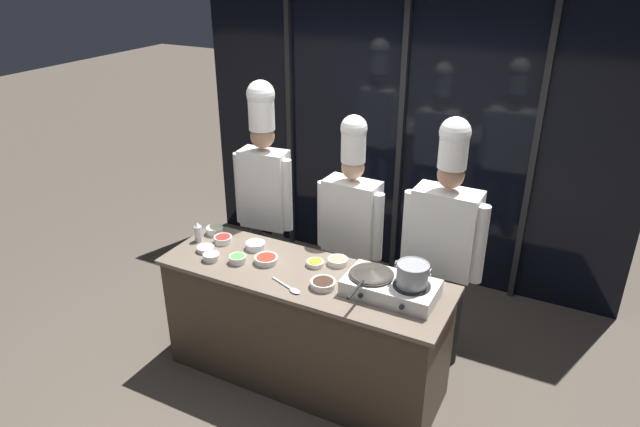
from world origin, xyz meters
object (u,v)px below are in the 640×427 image
at_px(chef_head, 264,182).
at_px(chef_sous, 351,216).
at_px(frying_pan, 371,272).
at_px(squeeze_bottle_clear, 198,232).
at_px(prep_bowl_scallions, 238,259).
at_px(prep_bowl_noodles, 215,230).
at_px(prep_bowl_soy_glaze, 323,283).
at_px(stock_pot, 413,274).
at_px(prep_bowl_garlic, 211,256).
at_px(portable_stove, 391,287).
at_px(prep_bowl_chicken, 255,245).
at_px(prep_bowl_carrots, 315,263).
at_px(prep_bowl_bell_pepper, 223,239).
at_px(prep_bowl_chili_flakes, 266,259).
at_px(prep_bowl_mushrooms, 338,261).
at_px(serving_spoon_slotted, 291,289).
at_px(chef_line, 445,232).
at_px(prep_bowl_rice, 206,249).

height_order(chef_head, chef_sous, chef_head).
relative_size(frying_pan, squeeze_bottle_clear, 3.24).
bearing_deg(prep_bowl_scallions, frying_pan, 6.08).
bearing_deg(chef_head, prep_bowl_noodles, 63.51).
distance_m(frying_pan, prep_bowl_soy_glaze, 0.33).
xyz_separation_m(stock_pot, chef_sous, (-0.74, 0.71, -0.06)).
bearing_deg(prep_bowl_garlic, squeeze_bottle_clear, 144.02).
relative_size(squeeze_bottle_clear, chef_head, 0.08).
bearing_deg(portable_stove, prep_bowl_chicken, 173.73).
relative_size(prep_bowl_carrots, prep_bowl_soy_glaze, 0.73).
relative_size(frying_pan, prep_bowl_soy_glaze, 2.95).
bearing_deg(prep_bowl_garlic, prep_bowl_chicken, 57.01).
height_order(portable_stove, prep_bowl_carrots, portable_stove).
xyz_separation_m(stock_pot, prep_bowl_soy_glaze, (-0.57, -0.12, -0.17)).
height_order(squeeze_bottle_clear, prep_bowl_garlic, squeeze_bottle_clear).
bearing_deg(frying_pan, prep_bowl_garlic, -172.16).
relative_size(prep_bowl_garlic, prep_bowl_noodles, 0.90).
relative_size(prep_bowl_carrots, chef_head, 0.06).
height_order(prep_bowl_chicken, prep_bowl_scallions, prep_bowl_scallions).
relative_size(prep_bowl_bell_pepper, prep_bowl_noodles, 1.05).
height_order(prep_bowl_soy_glaze, chef_head, chef_head).
bearing_deg(prep_bowl_scallions, prep_bowl_chicken, 90.32).
bearing_deg(prep_bowl_chili_flakes, frying_pan, 0.79).
bearing_deg(prep_bowl_chili_flakes, prep_bowl_noodles, 161.95).
bearing_deg(prep_bowl_mushrooms, prep_bowl_noodles, -178.91).
bearing_deg(prep_bowl_noodles, prep_bowl_bell_pepper, -31.16).
height_order(prep_bowl_chili_flakes, prep_bowl_mushrooms, prep_bowl_chili_flakes).
distance_m(squeeze_bottle_clear, chef_head, 0.70).
xyz_separation_m(prep_bowl_scallions, chef_head, (-0.24, 0.76, 0.27)).
distance_m(prep_bowl_carrots, prep_bowl_bell_pepper, 0.78).
height_order(prep_bowl_chili_flakes, serving_spoon_slotted, prep_bowl_chili_flakes).
relative_size(chef_head, chef_line, 1.05).
bearing_deg(serving_spoon_slotted, prep_bowl_chili_flakes, 146.01).
bearing_deg(prep_bowl_noodles, prep_bowl_scallions, -34.58).
relative_size(stock_pot, prep_bowl_soy_glaze, 1.34).
xyz_separation_m(squeeze_bottle_clear, prep_bowl_rice, (0.14, -0.10, -0.05)).
xyz_separation_m(portable_stove, prep_bowl_bell_pepper, (-1.39, 0.09, -0.03)).
distance_m(squeeze_bottle_clear, prep_bowl_mushrooms, 1.11).
distance_m(prep_bowl_carrots, prep_bowl_soy_glaze, 0.29).
height_order(prep_bowl_rice, prep_bowl_chili_flakes, prep_bowl_chili_flakes).
relative_size(frying_pan, prep_bowl_rice, 3.89).
height_order(stock_pot, serving_spoon_slotted, stock_pot).
xyz_separation_m(portable_stove, prep_bowl_garlic, (-1.30, -0.17, -0.03)).
height_order(prep_bowl_chili_flakes, chef_line, chef_line).
bearing_deg(prep_bowl_carrots, serving_spoon_slotted, -88.65).
height_order(frying_pan, prep_bowl_garlic, frying_pan).
xyz_separation_m(stock_pot, chef_line, (0.02, 0.65, -0.00)).
height_order(frying_pan, prep_bowl_chili_flakes, frying_pan).
height_order(prep_bowl_mushrooms, serving_spoon_slotted, prep_bowl_mushrooms).
xyz_separation_m(prep_bowl_bell_pepper, serving_spoon_slotted, (0.79, -0.34, -0.02)).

